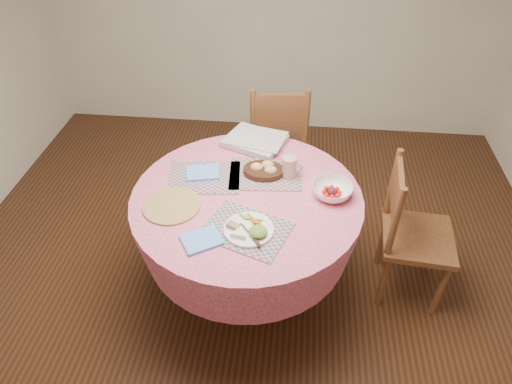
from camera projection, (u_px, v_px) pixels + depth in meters
ground at (248, 286)px, 2.90m from camera, size 4.00×4.00×0.00m
room_envelope at (244, 10)px, 1.81m from camera, size 4.01×4.01×2.71m
dining_table at (247, 222)px, 2.55m from camera, size 1.24×1.24×0.75m
chair_right at (410, 231)px, 2.62m from camera, size 0.43×0.45×0.90m
chair_back at (278, 138)px, 3.33m from camera, size 0.48×0.46×0.95m
placemat_front at (246, 230)px, 2.22m from camera, size 0.48×0.42×0.01m
placemat_left at (204, 177)px, 2.55m from camera, size 0.43×0.34×0.01m
placemat_back at (265, 174)px, 2.57m from camera, size 0.42×0.33×0.01m
wicker_trivet at (172, 206)px, 2.35m from camera, size 0.30×0.30×0.01m
napkin_near at (202, 240)px, 2.16m from camera, size 0.23×0.21×0.01m
napkin_far at (203, 172)px, 2.56m from camera, size 0.21×0.18×0.01m
dinner_plate at (250, 229)px, 2.20m from camera, size 0.24×0.24×0.05m
bread_bowl at (264, 170)px, 2.55m from camera, size 0.23×0.23×0.08m
latte_mug at (290, 167)px, 2.51m from camera, size 0.12×0.08×0.12m
fruit_bowl at (332, 191)px, 2.41m from camera, size 0.24×0.24×0.07m
newspaper_stack at (255, 140)px, 2.79m from camera, size 0.42×0.38×0.04m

